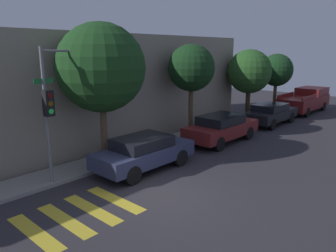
# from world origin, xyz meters

# --- Properties ---
(ground_plane) EXTENTS (60.00, 60.00, 0.00)m
(ground_plane) POSITION_xyz_m (0.00, 0.00, 0.00)
(ground_plane) COLOR #2D2B30
(sidewalk) EXTENTS (26.00, 1.64, 0.14)m
(sidewalk) POSITION_xyz_m (0.00, 4.02, 0.07)
(sidewalk) COLOR gray
(sidewalk) RESTS_ON ground
(building_row) EXTENTS (26.00, 6.00, 5.61)m
(building_row) POSITION_xyz_m (0.00, 8.24, 2.81)
(building_row) COLOR gray
(building_row) RESTS_ON ground
(crosswalk) EXTENTS (3.19, 2.60, 0.00)m
(crosswalk) POSITION_xyz_m (-2.58, 0.80, 0.00)
(crosswalk) COLOR gold
(crosswalk) RESTS_ON ground
(traffic_light_pole) EXTENTS (2.64, 0.56, 4.94)m
(traffic_light_pole) POSITION_xyz_m (-1.48, 3.37, 3.34)
(traffic_light_pole) COLOR slate
(traffic_light_pole) RESTS_ON ground
(sedan_near_corner) EXTENTS (4.35, 1.82, 1.41)m
(sedan_near_corner) POSITION_xyz_m (1.35, 2.10, 0.77)
(sedan_near_corner) COLOR #2D3351
(sedan_near_corner) RESTS_ON ground
(sedan_middle) EXTENTS (4.64, 1.88, 1.48)m
(sedan_middle) POSITION_xyz_m (7.01, 2.10, 0.80)
(sedan_middle) COLOR maroon
(sedan_middle) RESTS_ON ground
(sedan_far_end) EXTENTS (4.53, 1.87, 1.38)m
(sedan_far_end) POSITION_xyz_m (12.79, 2.10, 0.76)
(sedan_far_end) COLOR black
(sedan_far_end) RESTS_ON ground
(pickup_truck) EXTENTS (5.78, 2.10, 1.83)m
(pickup_truck) POSITION_xyz_m (18.95, 2.10, 0.95)
(pickup_truck) COLOR maroon
(pickup_truck) RESTS_ON ground
(tree_near_corner) EXTENTS (3.61, 3.61, 5.93)m
(tree_near_corner) POSITION_xyz_m (0.64, 3.78, 4.11)
(tree_near_corner) COLOR brown
(tree_near_corner) RESTS_ON ground
(tree_midblock) EXTENTS (2.51, 2.51, 5.14)m
(tree_midblock) POSITION_xyz_m (6.48, 3.78, 3.86)
(tree_midblock) COLOR brown
(tree_midblock) RESTS_ON ground
(tree_far_end) EXTENTS (2.95, 2.95, 4.87)m
(tree_far_end) POSITION_xyz_m (12.77, 3.78, 3.38)
(tree_far_end) COLOR #42301E
(tree_far_end) RESTS_ON ground
(tree_behind_truck) EXTENTS (2.48, 2.48, 4.55)m
(tree_behind_truck) POSITION_xyz_m (16.98, 3.78, 3.29)
(tree_behind_truck) COLOR brown
(tree_behind_truck) RESTS_ON ground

